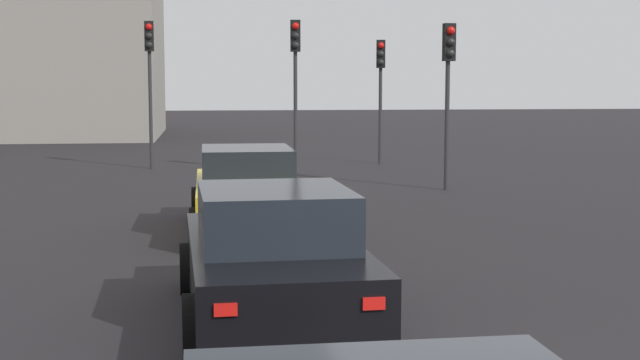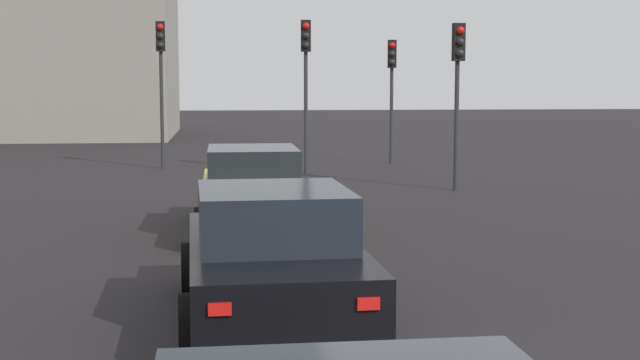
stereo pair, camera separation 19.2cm
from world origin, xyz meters
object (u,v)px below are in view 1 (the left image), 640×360
traffic_light_far_left (381,75)px  traffic_light_far_right (150,64)px  traffic_light_near_left (295,64)px  car_yellow_right_lead (246,191)px  car_black_right_second (273,256)px  traffic_light_near_right (449,71)px

traffic_light_far_left → traffic_light_far_right: (-0.93, 7.32, 0.32)m
traffic_light_near_left → traffic_light_far_right: size_ratio=0.99×
traffic_light_near_left → traffic_light_far_right: traffic_light_far_right is taller
traffic_light_far_right → car_yellow_right_lead: bearing=7.8°
traffic_light_far_right → car_black_right_second: bearing=4.2°
car_yellow_right_lead → traffic_light_near_right: 7.84m
traffic_light_near_right → car_yellow_right_lead: bearing=-47.8°
traffic_light_far_left → traffic_light_far_right: bearing=-74.3°
car_black_right_second → traffic_light_far_left: size_ratio=1.09×
car_black_right_second → traffic_light_near_right: traffic_light_near_right is taller
traffic_light_near_right → traffic_light_far_right: (6.43, 7.50, 0.29)m
car_black_right_second → traffic_light_far_right: traffic_light_far_right is taller
traffic_light_near_left → traffic_light_near_right: traffic_light_near_left is taller
car_yellow_right_lead → traffic_light_near_left: (10.01, -1.91, 2.43)m
traffic_light_near_left → traffic_light_far_left: 4.18m
traffic_light_far_left → traffic_light_near_left: bearing=-38.9°
traffic_light_near_left → traffic_light_near_right: (-4.54, -3.26, -0.25)m
traffic_light_near_left → traffic_light_near_right: bearing=37.8°
car_black_right_second → traffic_light_near_left: (15.89, -1.90, 2.44)m
car_yellow_right_lead → car_black_right_second: car_yellow_right_lead is taller
traffic_light_far_left → traffic_light_far_right: size_ratio=0.90×
traffic_light_far_left → car_black_right_second: bearing=-6.4°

